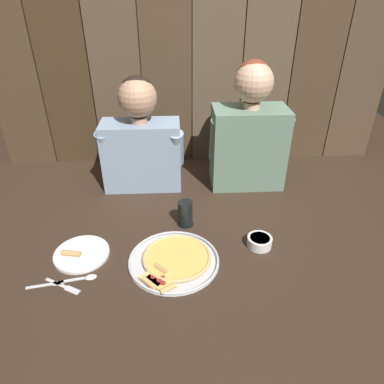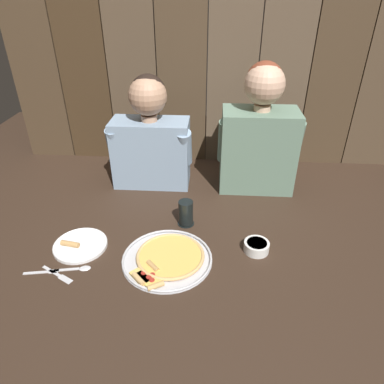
# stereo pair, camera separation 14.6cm
# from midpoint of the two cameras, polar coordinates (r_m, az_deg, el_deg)

# --- Properties ---
(ground_plane) EXTENTS (3.20, 3.20, 0.00)m
(ground_plane) POSITION_cam_midpoint_polar(r_m,az_deg,el_deg) (1.48, 3.98, -8.13)
(ground_plane) COLOR #332319
(pizza_tray) EXTENTS (0.36, 0.36, 0.03)m
(pizza_tray) POSITION_cam_midpoint_polar(r_m,az_deg,el_deg) (1.38, -1.00, -11.00)
(pizza_tray) COLOR silver
(pizza_tray) RESTS_ON ground
(dinner_plate) EXTENTS (0.22, 0.22, 0.03)m
(dinner_plate) POSITION_cam_midpoint_polar(r_m,az_deg,el_deg) (1.49, -15.37, -8.54)
(dinner_plate) COLOR white
(dinner_plate) RESTS_ON ground
(drinking_glass) EXTENTS (0.08, 0.08, 0.12)m
(drinking_glass) POSITION_cam_midpoint_polar(r_m,az_deg,el_deg) (1.54, 1.68, -3.59)
(drinking_glass) COLOR black
(drinking_glass) RESTS_ON ground
(dipping_bowl) EXTENTS (0.10, 0.10, 0.04)m
(dipping_bowl) POSITION_cam_midpoint_polar(r_m,az_deg,el_deg) (1.45, 13.50, -8.81)
(dipping_bowl) COLOR white
(dipping_bowl) RESTS_ON ground
(table_fork) EXTENTS (0.13, 0.04, 0.01)m
(table_fork) POSITION_cam_midpoint_polar(r_m,az_deg,el_deg) (1.42, -20.72, -12.37)
(table_fork) COLOR silver
(table_fork) RESTS_ON ground
(table_knife) EXTENTS (0.14, 0.09, 0.01)m
(table_knife) POSITION_cam_midpoint_polar(r_m,az_deg,el_deg) (1.39, -18.61, -12.88)
(table_knife) COLOR silver
(table_knife) RESTS_ON ground
(table_spoon) EXTENTS (0.14, 0.05, 0.01)m
(table_spoon) POSITION_cam_midpoint_polar(r_m,az_deg,el_deg) (1.39, -15.35, -12.16)
(table_spoon) COLOR silver
(table_spoon) RESTS_ON ground
(diner_left) EXTENTS (0.43, 0.21, 0.57)m
(diner_left) POSITION_cam_midpoint_polar(r_m,az_deg,el_deg) (1.78, -4.56, 9.09)
(diner_left) COLOR #849EB7
(diner_left) RESTS_ON ground
(diner_right) EXTENTS (0.41, 0.22, 0.64)m
(diner_right) POSITION_cam_midpoint_polar(r_m,az_deg,el_deg) (1.78, 13.42, 9.25)
(diner_right) COLOR slate
(diner_right) RESTS_ON ground
(wooden_backdrop_wall) EXTENTS (2.19, 0.03, 1.19)m
(wooden_backdrop_wall) POSITION_cam_midpoint_polar(r_m,az_deg,el_deg) (1.98, 4.80, 21.19)
(wooden_backdrop_wall) COLOR #473523
(wooden_backdrop_wall) RESTS_ON ground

